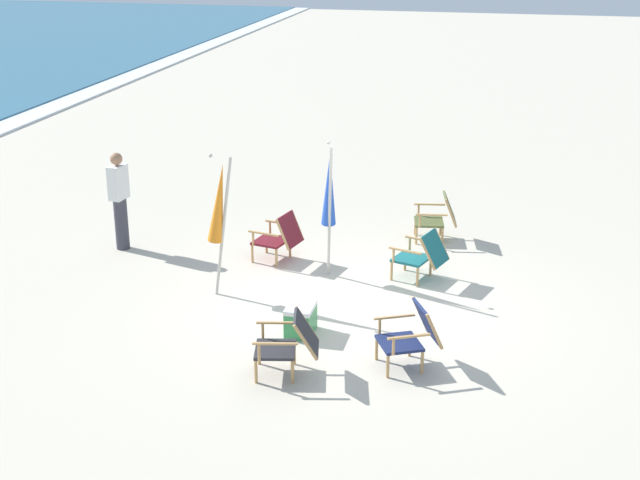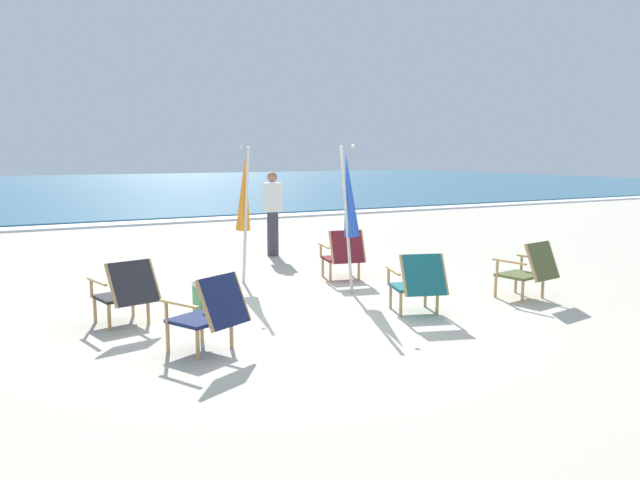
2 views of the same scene
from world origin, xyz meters
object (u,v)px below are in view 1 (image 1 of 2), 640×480
Objects in this scene: beach_chair_back_right at (412,334)px; person_near_chairs at (120,200)px; umbrella_furled_orange at (219,204)px; beach_chair_back_left at (289,342)px; beach_chair_far_center at (422,254)px; beach_chair_front_right at (280,236)px; cooler_box at (301,319)px; umbrella_furled_blue at (329,190)px; beach_chair_front_left at (438,216)px.

beach_chair_back_right is 5.99m from person_near_chairs.
person_near_chairs is (1.43, 2.23, -0.54)m from umbrella_furled_orange.
umbrella_furled_orange is at bearing 37.14° from beach_chair_back_left.
beach_chair_front_right is (0.27, 2.29, 0.01)m from beach_chair_far_center.
beach_chair_far_center is 1.10× the size of beach_chair_front_right.
cooler_box is at bearing 7.45° from beach_chair_back_left.
cooler_box is (0.56, 1.54, -0.23)m from beach_chair_back_right.
beach_chair_back_right is 1.66m from cooler_box.
person_near_chairs is (0.24, 4.98, 0.42)m from beach_chair_far_center.
umbrella_furled_orange reaches higher than beach_chair_back_right.
beach_chair_back_left is 5.18m from person_near_chairs.
beach_chair_front_right reaches higher than beach_chair_far_center.
beach_chair_back_left is at bearing -162.60° from beach_chair_front_right.
beach_chair_front_right is at bearing 40.01° from beach_chair_back_right.
beach_chair_far_center is 3.47m from beach_chair_back_left.
beach_chair_back_right is at bearing -117.14° from umbrella_furled_orange.
beach_chair_back_right is at bearing -68.72° from beach_chair_back_left.
beach_chair_back_left is at bearing 160.06° from beach_chair_far_center.
beach_chair_front_right is at bearing 21.62° from cooler_box.
beach_chair_far_center is at bearing -96.65° from beach_chair_front_right.
beach_chair_far_center is at bearing -66.42° from umbrella_furled_orange.
beach_chair_back_left is at bearing -176.19° from umbrella_furled_blue.
beach_chair_front_left is 0.38× the size of umbrella_furled_orange.
beach_chair_front_left is at bearing -1.60° from beach_chair_far_center.
beach_chair_front_left is at bearing -13.63° from beach_chair_back_left.
beach_chair_front_left is at bearing 2.07° from beach_chair_back_right.
cooler_box is at bearing -123.27° from person_near_chairs.
beach_chair_back_left reaches higher than cooler_box.
beach_chair_front_right is 2.81m from beach_chair_front_left.
person_near_chairs is at bearing 60.39° from beach_chair_back_right.
cooler_box is (-0.96, -1.42, -1.18)m from umbrella_furled_orange.
beach_chair_front_left is 5.29m from person_near_chairs.
person_near_chairs is (2.95, 5.19, 0.41)m from beach_chair_back_right.
beach_chair_front_right is 2.72m from person_near_chairs.
beach_chair_front_left is at bearing -19.05° from cooler_box.
beach_chair_far_center is 1.83× the size of cooler_box.
umbrella_furled_orange is 2.71m from person_near_chairs.
beach_chair_far_center is (2.72, 0.22, -0.01)m from beach_chair_back_right.
umbrella_furled_blue reaches higher than person_near_chairs.
umbrella_furled_blue reaches higher than cooler_box.
person_near_chairs is (-1.59, 5.03, 0.41)m from beach_chair_front_left.
umbrella_furled_blue is at bearing 32.27° from beach_chair_back_right.
umbrella_furled_orange reaches higher than beach_chair_front_left.
cooler_box is (1.10, 0.14, -0.22)m from beach_chair_back_left.
umbrella_furled_blue is 4.32× the size of cooler_box.
umbrella_furled_orange is at bearing 162.68° from beach_chair_front_right.
beach_chair_back_left is at bearing 111.28° from beach_chair_back_right.
cooler_box is (-3.99, 1.38, -0.23)m from beach_chair_front_left.
umbrella_furled_blue is (3.08, 0.21, 0.96)m from beach_chair_back_left.
beach_chair_back_right is 1.03× the size of beach_chair_back_left.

